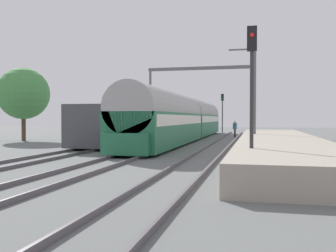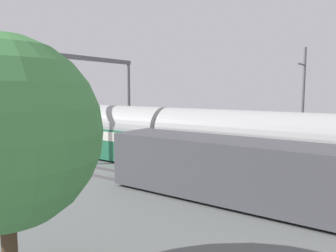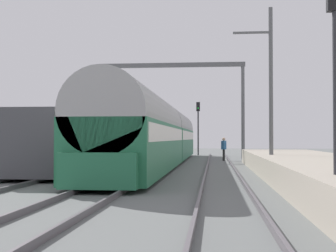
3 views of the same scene
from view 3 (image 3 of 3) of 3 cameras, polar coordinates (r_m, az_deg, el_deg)
name	(u,v)px [view 3 (image 3 of 3)]	position (r m, az deg, el deg)	size (l,w,h in m)	color
ground	(121,183)	(18.17, -5.58, -6.80)	(120.00, 120.00, 0.00)	slate
track_far_west	(24,180)	(19.26, -16.83, -6.20)	(1.52, 60.00, 0.16)	#575256
track_west	(121,181)	(18.17, -5.58, -6.55)	(1.52, 60.00, 0.16)	#575256
track_east	(223,182)	(17.83, 6.60, -6.64)	(1.52, 60.00, 0.16)	#575256
platform	(317,169)	(20.23, 17.40, -4.91)	(4.40, 28.00, 0.90)	#A39989
passenger_train	(160,134)	(30.65, -1.00, -0.93)	(2.93, 32.85, 3.82)	#236B47
freight_car	(70,142)	(24.71, -11.64, -1.94)	(2.80, 13.00, 2.70)	#47474C
person_crossing	(224,147)	(35.78, 6.68, -2.50)	(0.40, 0.47, 1.73)	black
railway_signal_near	(336,59)	(11.13, 19.42, 7.54)	(0.36, 0.30, 5.37)	#2D2D33
railway_signal_far	(198,121)	(47.25, 3.62, 0.56)	(0.36, 0.30, 5.25)	#2D2D33
catenary_gantry	(171,91)	(39.17, 0.40, 4.26)	(12.02, 0.28, 7.86)	#5C5C60
catenary_pole_east_mid	(270,87)	(23.50, 12.08, 4.58)	(1.90, 0.20, 8.00)	#5C5C60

